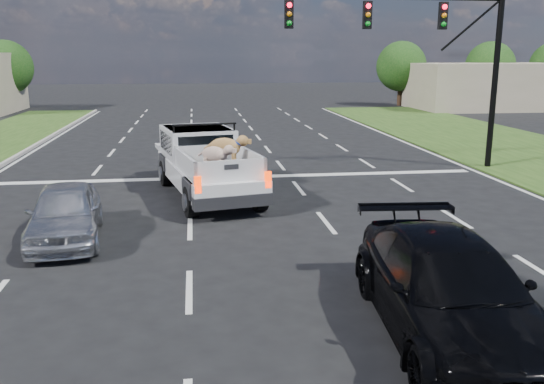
% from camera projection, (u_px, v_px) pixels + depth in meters
% --- Properties ---
extents(ground, '(160.00, 160.00, 0.00)m').
position_uv_depth(ground, '(283.00, 286.00, 10.82)').
color(ground, black).
rests_on(ground, ground).
extents(road_markings, '(17.75, 60.00, 0.01)m').
position_uv_depth(road_markings, '(249.00, 201.00, 17.14)').
color(road_markings, silver).
rests_on(road_markings, ground).
extents(traffic_signal, '(9.11, 0.31, 7.00)m').
position_uv_depth(traffic_signal, '(436.00, 41.00, 20.78)').
color(traffic_signal, black).
rests_on(traffic_signal, ground).
extents(building_right, '(12.00, 7.00, 3.60)m').
position_uv_depth(building_right, '(490.00, 86.00, 46.04)').
color(building_right, tan).
rests_on(building_right, ground).
extents(tree_far_c, '(4.20, 4.20, 5.40)m').
position_uv_depth(tree_far_c, '(5.00, 68.00, 44.61)').
color(tree_far_c, '#332114').
rests_on(tree_far_c, ground).
extents(tree_far_d, '(4.20, 4.20, 5.40)m').
position_uv_depth(tree_far_d, '(401.00, 66.00, 48.77)').
color(tree_far_d, '#332114').
rests_on(tree_far_d, ground).
extents(tree_far_e, '(4.20, 4.20, 5.40)m').
position_uv_depth(tree_far_e, '(490.00, 66.00, 49.81)').
color(tree_far_e, '#332114').
rests_on(tree_far_e, ground).
extents(pickup_truck, '(3.27, 6.20, 2.21)m').
position_uv_depth(pickup_truck, '(206.00, 162.00, 17.67)').
color(pickup_truck, black).
rests_on(pickup_truck, ground).
extents(silver_sedan, '(2.00, 4.05, 1.33)m').
position_uv_depth(silver_sedan, '(65.00, 213.00, 13.36)').
color(silver_sedan, silver).
rests_on(silver_sedan, ground).
extents(black_coupe, '(2.52, 5.38, 1.52)m').
position_uv_depth(black_coupe, '(449.00, 290.00, 8.74)').
color(black_coupe, black).
rests_on(black_coupe, ground).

